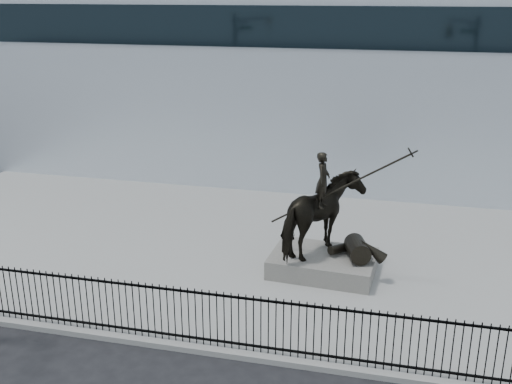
# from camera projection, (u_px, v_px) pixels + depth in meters

# --- Properties ---
(plaza) EXTENTS (30.00, 12.00, 0.15)m
(plaza) POSITION_uv_depth(u_px,v_px,m) (291.00, 255.00, 19.72)
(plaza) COLOR gray
(plaza) RESTS_ON ground
(building) EXTENTS (44.00, 14.00, 9.00)m
(building) POSITION_uv_depth(u_px,v_px,m) (339.00, 70.00, 30.25)
(building) COLOR silver
(building) RESTS_ON ground
(picket_fence) EXTENTS (22.10, 0.10, 1.50)m
(picket_fence) POSITION_uv_depth(u_px,v_px,m) (247.00, 323.00, 14.16)
(picket_fence) COLOR black
(picket_fence) RESTS_ON plaza
(statue_plinth) EXTENTS (3.26, 2.36, 0.58)m
(statue_plinth) POSITION_uv_depth(u_px,v_px,m) (323.00, 263.00, 18.29)
(statue_plinth) COLOR #63605B
(statue_plinth) RESTS_ON plaza
(equestrian_statue) EXTENTS (3.98, 2.61, 3.38)m
(equestrian_statue) POSITION_uv_depth(u_px,v_px,m) (327.00, 217.00, 17.78)
(equestrian_statue) COLOR black
(equestrian_statue) RESTS_ON statue_plinth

